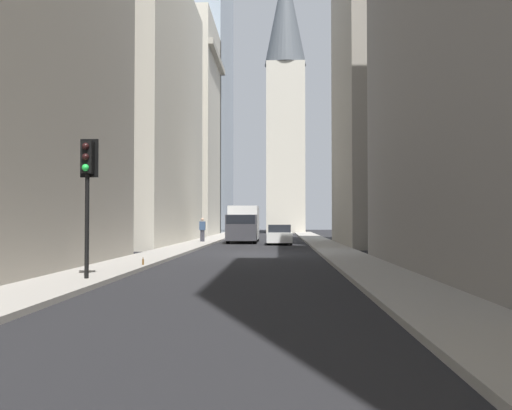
% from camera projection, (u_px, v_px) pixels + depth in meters
% --- Properties ---
extents(ground_plane, '(135.00, 135.00, 0.00)m').
position_uv_depth(ground_plane, '(253.00, 254.00, 28.91)').
color(ground_plane, black).
extents(sidewalk_right, '(90.00, 2.20, 0.14)m').
position_uv_depth(sidewalk_right, '(168.00, 252.00, 29.09)').
color(sidewalk_right, gray).
rests_on(sidewalk_right, ground_plane).
extents(sidewalk_left, '(90.00, 2.20, 0.14)m').
position_uv_depth(sidewalk_left, '(339.00, 252.00, 28.72)').
color(sidewalk_left, gray).
rests_on(sidewalk_left, ground_plane).
extents(building_left_midfar, '(12.31, 10.00, 20.66)m').
position_uv_depth(building_left_midfar, '(413.00, 96.00, 37.98)').
color(building_left_midfar, gray).
rests_on(building_left_midfar, ground_plane).
extents(building_right_far, '(12.19, 10.50, 23.29)m').
position_uv_depth(building_right_far, '(170.00, 130.00, 60.48)').
color(building_right_far, beige).
rests_on(building_right_far, ground_plane).
extents(building_right_midfar, '(19.27, 10.00, 19.83)m').
position_uv_depth(building_right_midfar, '(117.00, 110.00, 40.72)').
color(building_right_midfar, beige).
rests_on(building_right_midfar, ground_plane).
extents(church_spire, '(5.57, 5.57, 36.62)m').
position_uv_depth(church_spire, '(285.00, 90.00, 73.97)').
color(church_spire, beige).
rests_on(church_spire, ground_plane).
extents(delivery_truck, '(6.46, 2.25, 2.84)m').
position_uv_depth(delivery_truck, '(243.00, 224.00, 42.87)').
color(delivery_truck, silver).
rests_on(delivery_truck, ground_plane).
extents(sedan_white, '(4.30, 1.78, 1.42)m').
position_uv_depth(sedan_white, '(279.00, 235.00, 39.71)').
color(sedan_white, silver).
rests_on(sedan_white, ground_plane).
extents(traffic_light_foreground, '(0.43, 0.52, 3.96)m').
position_uv_depth(traffic_light_foreground, '(87.00, 175.00, 15.55)').
color(traffic_light_foreground, black).
rests_on(traffic_light_foreground, sidewalk_right).
extents(pedestrian, '(0.26, 0.44, 1.77)m').
position_uv_depth(pedestrian, '(202.00, 229.00, 41.33)').
color(pedestrian, '#33333D').
rests_on(pedestrian, sidewalk_right).
extents(discarded_bottle, '(0.07, 0.07, 0.27)m').
position_uv_depth(discarded_bottle, '(143.00, 262.00, 20.07)').
color(discarded_bottle, brown).
rests_on(discarded_bottle, sidewalk_right).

